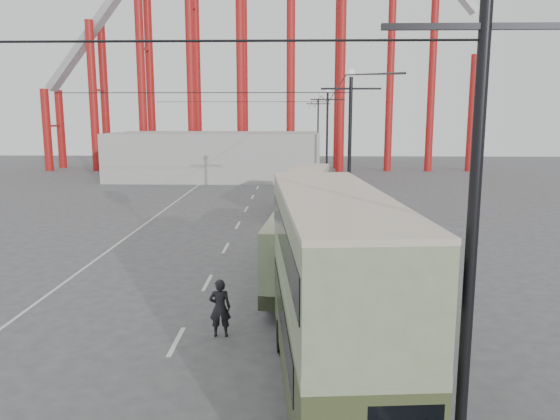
{
  "coord_description": "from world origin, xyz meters",
  "views": [
    {
      "loc": [
        2.69,
        -11.86,
        6.97
      ],
      "look_at": [
        2.03,
        10.63,
        3.0
      ],
      "focal_mm": 35.0,
      "sensor_mm": 36.0,
      "label": 1
    }
  ],
  "objects_px": {
    "lamp_post_near": "(483,56)",
    "double_decker_bus": "(332,286)",
    "single_decker_cream": "(307,188)",
    "single_decker_green": "(308,238)",
    "pedestrian": "(220,308)"
  },
  "relations": [
    {
      "from": "single_decker_green",
      "to": "single_decker_cream",
      "type": "height_order",
      "value": "single_decker_green"
    },
    {
      "from": "single_decker_green",
      "to": "single_decker_cream",
      "type": "bearing_deg",
      "value": 93.95
    },
    {
      "from": "double_decker_bus",
      "to": "single_decker_green",
      "type": "height_order",
      "value": "double_decker_bus"
    },
    {
      "from": "double_decker_bus",
      "to": "single_decker_cream",
      "type": "distance_m",
      "value": 26.54
    },
    {
      "from": "lamp_post_near",
      "to": "single_decker_green",
      "type": "relative_size",
      "value": 0.95
    },
    {
      "from": "lamp_post_near",
      "to": "single_decker_green",
      "type": "height_order",
      "value": "lamp_post_near"
    },
    {
      "from": "lamp_post_near",
      "to": "single_decker_green",
      "type": "xyz_separation_m",
      "value": [
        -2.38,
        13.7,
        -6.08
      ]
    },
    {
      "from": "lamp_post_near",
      "to": "single_decker_cream",
      "type": "xyz_separation_m",
      "value": [
        -2.09,
        30.36,
        -6.15
      ]
    },
    {
      "from": "single_decker_cream",
      "to": "single_decker_green",
      "type": "bearing_deg",
      "value": -83.56
    },
    {
      "from": "lamp_post_near",
      "to": "pedestrian",
      "type": "bearing_deg",
      "value": 125.3
    },
    {
      "from": "pedestrian",
      "to": "double_decker_bus",
      "type": "bearing_deg",
      "value": 127.73
    },
    {
      "from": "lamp_post_near",
      "to": "pedestrian",
      "type": "relative_size",
      "value": 5.74
    },
    {
      "from": "lamp_post_near",
      "to": "double_decker_bus",
      "type": "xyz_separation_m",
      "value": [
        -2.02,
        3.84,
        -4.99
      ]
    },
    {
      "from": "single_decker_cream",
      "to": "lamp_post_near",
      "type": "bearing_deg",
      "value": -78.62
    },
    {
      "from": "lamp_post_near",
      "to": "double_decker_bus",
      "type": "distance_m",
      "value": 6.61
    }
  ]
}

